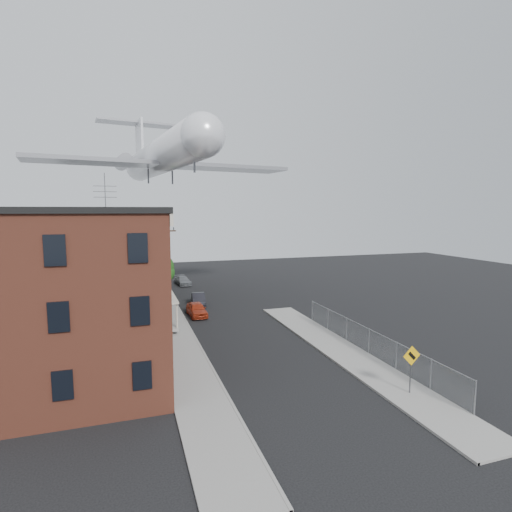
{
  "coord_description": "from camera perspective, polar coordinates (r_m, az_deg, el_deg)",
  "views": [
    {
      "loc": [
        -9.03,
        -18.34,
        10.16
      ],
      "look_at": [
        -0.98,
        6.19,
        7.18
      ],
      "focal_mm": 28.0,
      "sensor_mm": 36.0,
      "label": 1
    }
  ],
  "objects": [
    {
      "name": "row_house_b",
      "position": [
        42.24,
        -22.0,
        -0.73
      ],
      "size": [
        11.98,
        7.0,
        10.3
      ],
      "color": "gray",
      "rests_on": "ground"
    },
    {
      "name": "corner_building",
      "position": [
        26.0,
        -24.44,
        -5.09
      ],
      "size": [
        10.31,
        12.3,
        12.15
      ],
      "color": "#3B1B12",
      "rests_on": "ground"
    },
    {
      "name": "airplane",
      "position": [
        47.39,
        -13.44,
        13.68
      ],
      "size": [
        27.87,
        31.83,
        9.15
      ],
      "color": "white",
      "rests_on": "ground"
    },
    {
      "name": "street_tree",
      "position": [
        46.9,
        -13.38,
        -1.82
      ],
      "size": [
        3.22,
        3.2,
        5.2
      ],
      "color": "black",
      "rests_on": "ground"
    },
    {
      "name": "ground",
      "position": [
        22.82,
        7.67,
        -19.9
      ],
      "size": [
        120.0,
        120.0,
        0.0
      ],
      "primitive_type": "plane",
      "color": "black",
      "rests_on": "ground"
    },
    {
      "name": "car_far",
      "position": [
        55.4,
        -10.4,
        -3.48
      ],
      "size": [
        2.12,
        4.19,
        1.17
      ],
      "primitive_type": "imported",
      "rotation": [
        0.0,
        0.0,
        0.12
      ],
      "color": "slate",
      "rests_on": "ground"
    },
    {
      "name": "car_mid",
      "position": [
        43.58,
        -8.23,
        -6.11
      ],
      "size": [
        1.67,
        3.93,
        1.26
      ],
      "primitive_type": "imported",
      "rotation": [
        0.0,
        0.0,
        -0.09
      ],
      "color": "black",
      "rests_on": "ground"
    },
    {
      "name": "utility_pole",
      "position": [
        36.91,
        -12.63,
        -2.12
      ],
      "size": [
        1.8,
        0.26,
        9.0
      ],
      "color": "black",
      "rests_on": "ground"
    },
    {
      "name": "row_house_e",
      "position": [
        63.11,
        -20.76,
        1.59
      ],
      "size": [
        11.98,
        7.0,
        10.3
      ],
      "color": "slate",
      "rests_on": "ground"
    },
    {
      "name": "car_near",
      "position": [
        39.1,
        -8.47,
        -7.53
      ],
      "size": [
        1.74,
        3.99,
        1.34
      ],
      "primitive_type": "imported",
      "rotation": [
        0.0,
        0.0,
        0.04
      ],
      "color": "#A82F15",
      "rests_on": "ground"
    },
    {
      "name": "row_house_c",
      "position": [
        49.19,
        -21.47,
        0.26
      ],
      "size": [
        11.98,
        7.0,
        10.3
      ],
      "color": "slate",
      "rests_on": "ground"
    },
    {
      "name": "curb_right",
      "position": [
        29.41,
        9.75,
        -13.57
      ],
      "size": [
        0.15,
        26.0,
        0.14
      ],
      "primitive_type": "cube",
      "color": "gray",
      "rests_on": "ground"
    },
    {
      "name": "row_house_a",
      "position": [
        35.32,
        -22.73,
        -2.12
      ],
      "size": [
        11.98,
        7.0,
        10.3
      ],
      "color": "slate",
      "rests_on": "ground"
    },
    {
      "name": "chainlink_fence",
      "position": [
        29.76,
        15.84,
        -11.6
      ],
      "size": [
        0.06,
        18.06,
        1.9
      ],
      "color": "gray",
      "rests_on": "ground"
    },
    {
      "name": "sidewalk_left",
      "position": [
        43.67,
        -13.12,
        -6.96
      ],
      "size": [
        3.0,
        62.0,
        0.12
      ],
      "primitive_type": "cube",
      "color": "gray",
      "rests_on": "ground"
    },
    {
      "name": "curb_left",
      "position": [
        43.81,
        -11.22,
        -6.86
      ],
      "size": [
        0.15,
        62.0,
        0.14
      ],
      "primitive_type": "cube",
      "color": "gray",
      "rests_on": "ground"
    },
    {
      "name": "row_house_d",
      "position": [
        56.14,
        -21.07,
        1.0
      ],
      "size": [
        11.98,
        7.0,
        10.3
      ],
      "color": "gray",
      "rests_on": "ground"
    },
    {
      "name": "warning_sign",
      "position": [
        24.13,
        21.3,
        -13.93
      ],
      "size": [
        1.1,
        0.11,
        2.8
      ],
      "color": "#515156",
      "rests_on": "ground"
    },
    {
      "name": "sidewalk_right",
      "position": [
        30.09,
        12.26,
        -13.18
      ],
      "size": [
        3.0,
        26.0,
        0.12
      ],
      "primitive_type": "cube",
      "color": "gray",
      "rests_on": "ground"
    }
  ]
}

